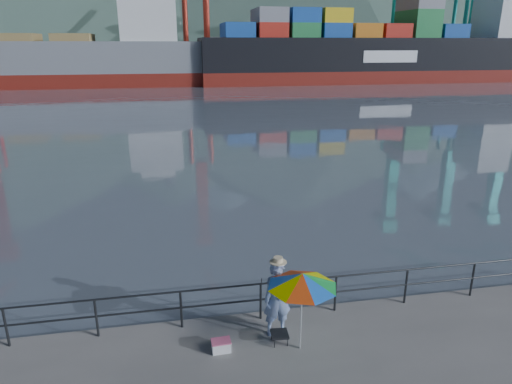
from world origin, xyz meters
The scene contains 11 objects.
harbor_water centered at (0.00, 130.00, 0.00)m, with size 500.00×280.00×0.00m, color slate.
far_dock centered at (10.00, 93.00, 0.00)m, with size 200.00×40.00×0.40m, color #514F4C.
guardrail centered at (0.00, 1.70, 0.52)m, with size 22.00×0.06×1.03m.
container_stacks centered at (34.03, 93.81, 3.11)m, with size 58.00×8.40×7.80m.
fisherman centered at (1.27, 1.01, 0.95)m, with size 0.69×0.45×1.90m, color navy.
beach_umbrella centered at (1.66, 0.34, 1.78)m, with size 1.68×1.68×1.94m.
folding_stool centered at (1.24, 0.64, 0.14)m, with size 0.43×0.43×0.26m.
cooler_bag centered at (-0.15, 0.59, 0.12)m, with size 0.43×0.28×0.25m, color silver.
fishing_rod centered at (1.06, 1.89, 0.00)m, with size 0.02×0.02×2.28m, color black.
bulk_carrier centered at (-19.50, 74.77, 4.06)m, with size 56.34×9.75×14.50m.
container_ship centered at (39.12, 74.02, 5.79)m, with size 65.29×10.88×18.10m.
Camera 1 is at (-1.01, -8.24, 6.75)m, focal length 32.00 mm.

